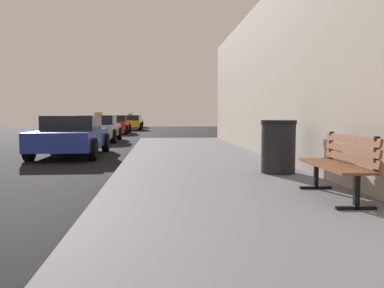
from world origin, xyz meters
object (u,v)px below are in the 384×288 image
at_px(bench, 341,161).
at_px(car_white, 133,121).
at_px(trash_bin, 278,146).
at_px(car_silver, 98,128).
at_px(car_yellow, 130,122).
at_px(car_blue, 72,135).
at_px(car_red, 115,124).

height_order(bench, car_white, car_white).
relative_size(trash_bin, car_white, 0.25).
xyz_separation_m(car_silver, car_yellow, (0.50, 14.65, 0.00)).
xyz_separation_m(car_blue, car_silver, (-0.21, 6.76, 0.00)).
relative_size(car_blue, car_silver, 1.02).
bearing_deg(car_blue, bench, 125.19).
relative_size(bench, car_red, 0.36).
bearing_deg(car_blue, trash_bin, 134.87).
xyz_separation_m(car_blue, car_yellow, (0.29, 21.41, 0.00)).
xyz_separation_m(trash_bin, car_blue, (-5.11, 5.14, -0.03)).
bearing_deg(car_silver, car_yellow, -91.97).
height_order(car_yellow, car_white, car_yellow).
distance_m(bench, car_blue, 9.13).
bearing_deg(car_red, car_blue, 91.11).
distance_m(car_blue, car_yellow, 21.41).
relative_size(car_blue, car_yellow, 0.96).
relative_size(bench, car_silver, 0.39).
height_order(trash_bin, car_red, car_red).
bearing_deg(car_silver, car_blue, 91.81).
height_order(car_blue, car_silver, car_silver).
bearing_deg(car_red, trash_bin, 105.18).
bearing_deg(car_red, car_white, -91.65).
bearing_deg(car_yellow, trash_bin, 100.30).
height_order(trash_bin, car_blue, car_blue).
xyz_separation_m(trash_bin, car_silver, (-5.33, 11.90, -0.03)).
xyz_separation_m(car_silver, car_white, (0.31, 21.17, -0.00)).
distance_m(car_silver, car_white, 21.17).
bearing_deg(car_blue, car_white, -90.19).
bearing_deg(car_silver, bench, 111.05).
xyz_separation_m(bench, car_blue, (-5.26, 7.46, -0.01)).
distance_m(car_red, car_white, 13.18).
relative_size(bench, car_white, 0.37).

